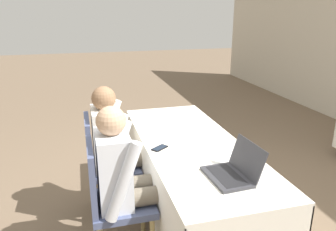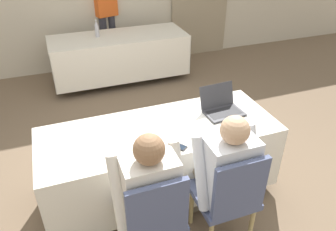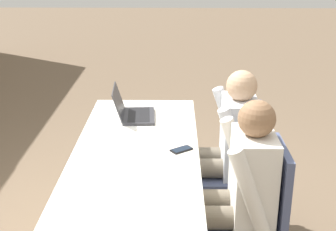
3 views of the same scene
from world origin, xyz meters
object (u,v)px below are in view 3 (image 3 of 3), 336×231
laptop (133,112)px  person_checkered_shirt (238,187)px  cell_phone (181,150)px  chair_near_left (255,212)px  chair_near_right (241,165)px  person_white_shirt (227,144)px

laptop → person_checkered_shirt: bearing=-147.8°
cell_phone → chair_near_left: bearing=-166.5°
chair_near_left → person_checkered_shirt: person_checkered_shirt is taller
chair_near_left → chair_near_right: bearing=-180.0°
chair_near_right → person_checkered_shirt: size_ratio=0.78×
cell_phone → chair_near_left: (-0.35, -0.41, -0.22)m
cell_phone → person_white_shirt: (0.24, -0.31, -0.06)m
laptop → chair_near_right: laptop is taller
laptop → chair_near_right: bearing=-116.7°
laptop → chair_near_left: 1.22m
person_checkered_shirt → chair_near_left: bearing=90.0°
person_white_shirt → chair_near_left: bearing=9.9°
cell_phone → chair_near_right: (0.24, -0.41, -0.22)m
laptop → cell_phone: laptop is taller
laptop → chair_near_left: (-0.92, -0.76, -0.26)m
cell_phone → person_white_shirt: 0.40m
cell_phone → person_checkered_shirt: person_checkered_shirt is taller
laptop → person_white_shirt: (-0.33, -0.66, -0.10)m
chair_near_left → person_white_shirt: size_ratio=0.78×
cell_phone → chair_near_left: size_ratio=0.16×
chair_near_left → person_checkered_shirt: bearing=-90.0°
chair_near_right → person_checkered_shirt: person_checkered_shirt is taller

